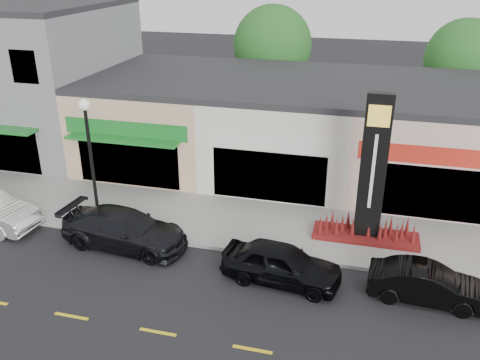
% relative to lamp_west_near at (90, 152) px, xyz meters
% --- Properties ---
extents(ground, '(120.00, 120.00, 0.00)m').
position_rel_lamp_west_near_xyz_m(ground, '(8.00, -2.50, -3.48)').
color(ground, black).
rests_on(ground, ground).
extents(sidewalk, '(52.00, 4.30, 0.15)m').
position_rel_lamp_west_near_xyz_m(sidewalk, '(8.00, 1.85, -3.40)').
color(sidewalk, gray).
rests_on(sidewalk, ground).
extents(curb, '(52.00, 0.20, 0.15)m').
position_rel_lamp_west_near_xyz_m(curb, '(8.00, -0.40, -3.40)').
color(curb, gray).
rests_on(curb, ground).
extents(building_grey_2story, '(12.00, 10.95, 8.30)m').
position_rel_lamp_west_near_xyz_m(building_grey_2story, '(-10.00, 8.98, 0.67)').
color(building_grey_2story, slate).
rests_on(building_grey_2story, ground).
extents(shop_beige, '(7.00, 10.85, 4.80)m').
position_rel_lamp_west_near_xyz_m(shop_beige, '(-0.50, 8.96, -1.08)').
color(shop_beige, tan).
rests_on(shop_beige, ground).
extents(shop_cream, '(7.00, 10.01, 4.80)m').
position_rel_lamp_west_near_xyz_m(shop_cream, '(6.50, 8.97, -1.08)').
color(shop_cream, beige).
rests_on(shop_cream, ground).
extents(shop_pink_w, '(7.00, 10.01, 4.80)m').
position_rel_lamp_west_near_xyz_m(shop_pink_w, '(13.50, 8.97, -1.08)').
color(shop_pink_w, beige).
rests_on(shop_pink_w, ground).
extents(tree_rear_west, '(5.20, 5.20, 7.83)m').
position_rel_lamp_west_near_xyz_m(tree_rear_west, '(4.00, 17.00, 1.74)').
color(tree_rear_west, '#382619').
rests_on(tree_rear_west, ground).
extents(tree_rear_mid, '(4.80, 4.80, 7.29)m').
position_rel_lamp_west_near_xyz_m(tree_rear_mid, '(16.00, 17.00, 1.41)').
color(tree_rear_mid, '#382619').
rests_on(tree_rear_mid, ground).
extents(lamp_west_near, '(0.44, 0.44, 5.47)m').
position_rel_lamp_west_near_xyz_m(lamp_west_near, '(0.00, 0.00, 0.00)').
color(lamp_west_near, black).
rests_on(lamp_west_near, sidewalk).
extents(pylon_sign, '(4.20, 1.30, 6.00)m').
position_rel_lamp_west_near_xyz_m(pylon_sign, '(11.00, 1.70, -1.20)').
color(pylon_sign, '#54120E').
rests_on(pylon_sign, sidewalk).
extents(car_dark_sedan, '(2.51, 5.29, 1.49)m').
position_rel_lamp_west_near_xyz_m(car_dark_sedan, '(1.74, -1.05, -2.73)').
color(car_dark_sedan, black).
rests_on(car_dark_sedan, ground).
extents(car_black_sedan, '(2.18, 4.41, 1.45)m').
position_rel_lamp_west_near_xyz_m(car_black_sedan, '(8.19, -1.87, -2.75)').
color(car_black_sedan, black).
rests_on(car_black_sedan, ground).
extents(car_black_conv, '(1.57, 3.95, 1.28)m').
position_rel_lamp_west_near_xyz_m(car_black_conv, '(13.10, -1.73, -2.84)').
color(car_black_conv, black).
rests_on(car_black_conv, ground).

